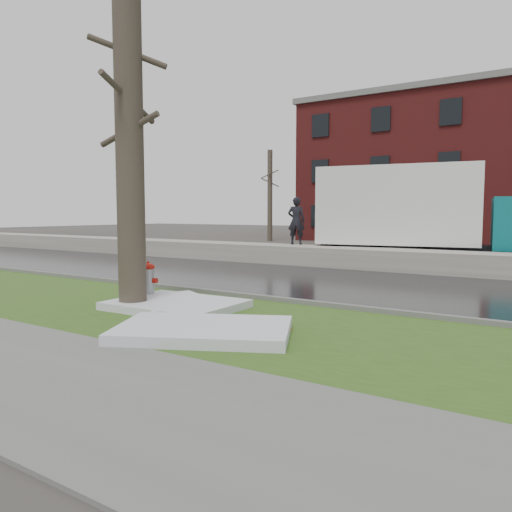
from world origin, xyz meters
The scene contains 16 objects.
ground centered at (0.00, 0.00, 0.00)m, with size 120.00×120.00×0.00m, color #47423D.
verge centered at (0.00, -1.25, 0.02)m, with size 60.00×4.50×0.04m, color #2B4C19.
road centered at (0.00, 4.50, 0.01)m, with size 60.00×7.00×0.03m, color black.
parking_lot centered at (0.00, 13.00, 0.01)m, with size 60.00×9.00×0.03m, color slate.
curb centered at (0.00, 1.00, 0.07)m, with size 60.00×0.15×0.14m, color slate.
snowbank centered at (0.00, 8.70, 0.38)m, with size 60.00×1.60×0.75m, color #ACA69D.
brick_building centered at (2.00, 30.00, 5.00)m, with size 26.00×12.00×10.00m, color maroon.
bg_tree_left centered at (-12.00, 22.00, 3.33)m, with size 1.40×1.62×6.50m.
bg_tree_center centered at (-6.00, 26.00, 3.33)m, with size 1.40×1.62×6.50m.
fire_hydrant centered at (-1.36, -0.54, 0.52)m, with size 0.45×0.42×0.91m.
tree centered at (-0.96, -1.40, 3.67)m, with size 1.50×1.77×7.21m.
box_truck centered at (2.04, 11.02, 2.02)m, with size 11.61×4.23×3.83m.
worker centered at (-2.90, 9.30, 1.72)m, with size 0.71×0.46×1.94m, color black.
snow_patch_near centered at (-0.19, -0.92, 0.12)m, with size 2.60×2.00×0.16m, color silver.
snow_patch_far centered at (-0.38, -0.78, 0.11)m, with size 2.20×1.60×0.14m, color silver.
snow_patch_side centered at (1.77, -2.40, 0.13)m, with size 2.80×1.80×0.18m, color silver.
Camera 1 is at (6.90, -8.66, 2.06)m, focal length 35.00 mm.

